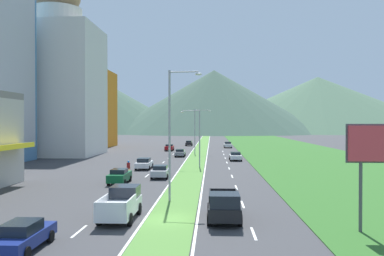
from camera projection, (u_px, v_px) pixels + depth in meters
name	position (u px, v px, depth m)	size (l,w,h in m)	color
ground_plane	(171.00, 220.00, 27.09)	(600.00, 600.00, 0.00)	#38383A
grass_median	(199.00, 153.00, 87.01)	(3.20, 240.00, 0.06)	#518438
grass_verge_right	(298.00, 153.00, 86.02)	(24.00, 240.00, 0.06)	#2D6023
lane_dash_left_2	(79.00, 231.00, 24.27)	(0.16, 2.80, 0.01)	silver
lane_dash_left_3	(114.00, 203.00, 32.73)	(0.16, 2.80, 0.01)	silver
lane_dash_left_4	(134.00, 187.00, 41.19)	(0.16, 2.80, 0.01)	silver
lane_dash_left_5	(147.00, 176.00, 49.64)	(0.16, 2.80, 0.01)	silver
lane_dash_left_6	(156.00, 168.00, 58.10)	(0.16, 2.80, 0.01)	silver
lane_dash_left_7	(163.00, 162.00, 66.56)	(0.16, 2.80, 0.01)	silver
lane_dash_left_8	(169.00, 158.00, 75.01)	(0.16, 2.80, 0.01)	silver
lane_dash_left_9	(173.00, 154.00, 83.47)	(0.16, 2.80, 0.01)	silver
lane_dash_left_10	(177.00, 151.00, 91.93)	(0.16, 2.80, 0.01)	silver
lane_dash_right_2	(254.00, 233.00, 23.78)	(0.16, 2.80, 0.01)	silver
lane_dash_right_3	(243.00, 204.00, 32.24)	(0.16, 2.80, 0.01)	silver
lane_dash_right_4	(236.00, 187.00, 40.70)	(0.16, 2.80, 0.01)	silver
lane_dash_right_5	(232.00, 176.00, 49.15)	(0.16, 2.80, 0.01)	silver
lane_dash_right_6	(229.00, 168.00, 57.61)	(0.16, 2.80, 0.01)	silver
lane_dash_right_7	(227.00, 163.00, 66.07)	(0.16, 2.80, 0.01)	silver
lane_dash_right_8	(225.00, 158.00, 74.52)	(0.16, 2.80, 0.01)	silver
lane_dash_right_9	(224.00, 154.00, 82.98)	(0.16, 2.80, 0.01)	silver
lane_dash_right_10	(223.00, 151.00, 91.44)	(0.16, 2.80, 0.01)	silver
edge_line_median_left	(191.00, 153.00, 87.10)	(0.16, 240.00, 0.01)	silver
edge_line_median_right	(207.00, 153.00, 86.93)	(0.16, 240.00, 0.01)	silver
domed_building	(58.00, 78.00, 81.40)	(15.73, 15.73, 35.99)	silver
midrise_colored	(80.00, 109.00, 107.98)	(16.10, 16.10, 19.88)	orange
hill_far_left	(87.00, 102.00, 275.51)	(142.09, 142.09, 39.73)	#3D5647
hill_far_center	(214.00, 101.00, 262.54)	(137.55, 137.55, 39.75)	#3D5647
hill_far_right	(318.00, 104.00, 299.02)	(181.45, 181.45, 39.52)	#47664C
street_lamp_near	(173.00, 128.00, 33.18)	(2.71, 0.46, 10.61)	#99999E
street_lamp_mid	(197.00, 134.00, 58.48)	(2.82, 0.28, 8.24)	#99999E
street_lamp_far	(197.00, 128.00, 83.81)	(3.34, 0.30, 9.09)	#99999E
car_0	(180.00, 153.00, 77.68)	(1.88, 4.48, 1.40)	slate
car_1	(161.00, 171.00, 47.76)	(1.95, 4.28, 1.46)	#B2B2B7
car_2	(23.00, 236.00, 20.61)	(1.85, 4.64, 1.48)	navy
car_3	(144.00, 163.00, 56.85)	(2.02, 4.78, 1.52)	silver
car_4	(189.00, 143.00, 113.62)	(1.86, 4.08, 1.42)	black
car_5	(228.00, 145.00, 105.12)	(2.02, 4.37, 1.51)	silver
car_6	(235.00, 156.00, 69.71)	(2.03, 4.48, 1.42)	silver
car_7	(120.00, 176.00, 43.40)	(1.89, 4.66, 1.55)	#0C5128
car_8	(169.00, 147.00, 93.82)	(1.91, 4.38, 1.47)	maroon
pickup_truck_0	(224.00, 206.00, 26.82)	(2.18, 5.40, 2.00)	black
pickup_truck_1	(121.00, 204.00, 27.54)	(2.18, 5.40, 2.00)	silver
motorcycle_rider	(129.00, 169.00, 49.87)	(0.36, 2.00, 1.80)	black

